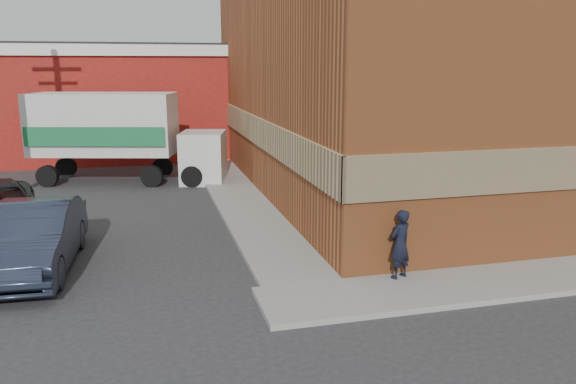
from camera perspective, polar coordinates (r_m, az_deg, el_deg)
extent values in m
plane|color=#28282B|center=(11.97, -1.34, -9.96)|extent=(90.00, 90.00, 0.00)
cube|color=#AA592C|center=(22.60, 14.97, 12.09)|extent=(14.00, 18.00, 9.00)
cube|color=tan|center=(20.27, -3.16, 6.22)|extent=(0.08, 18.16, 1.00)
cube|color=gray|center=(20.51, -5.44, -0.10)|extent=(1.80, 18.00, 0.12)
cube|color=maroon|center=(31.02, -21.15, 8.06)|extent=(16.00, 8.00, 5.00)
cube|color=silver|center=(30.95, -21.57, 13.13)|extent=(16.30, 8.30, 0.50)
cube|color=black|center=(30.96, -21.62, 13.68)|extent=(16.00, 8.00, 0.10)
imported|color=black|center=(12.30, 11.32, -5.21)|extent=(0.65, 0.56, 1.52)
imported|color=#272E41|center=(14.10, -24.36, -4.25)|extent=(1.89, 4.78, 1.55)
cube|color=silver|center=(23.45, -18.21, 6.61)|extent=(5.89, 3.55, 2.39)
cube|color=#1B6639|center=(22.45, -19.04, 5.35)|extent=(5.16, 1.38, 0.74)
cube|color=silver|center=(22.75, -9.37, 3.52)|extent=(2.12, 2.38, 2.02)
cylinder|color=black|center=(23.60, -23.24, 1.50)|extent=(0.87, 0.48, 0.83)
cylinder|color=black|center=(25.27, -21.61, 2.33)|extent=(0.87, 0.48, 0.83)
cylinder|color=black|center=(22.29, -13.67, 1.57)|extent=(0.87, 0.48, 0.83)
cylinder|color=black|center=(24.05, -12.63, 2.43)|extent=(0.87, 0.48, 0.83)
cylinder|color=black|center=(21.97, -9.71, 1.59)|extent=(0.87, 0.48, 0.83)
cylinder|color=black|center=(23.74, -8.95, 2.46)|extent=(0.87, 0.48, 0.83)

